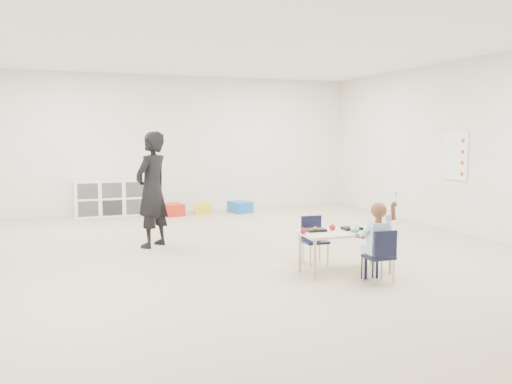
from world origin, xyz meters
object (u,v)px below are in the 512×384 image
object	(u,v)px
chair_near	(379,256)
child	(379,240)
adult	(152,190)
table	(345,252)
cubby_shelf	(111,198)

from	to	relation	value
chair_near	child	size ratio (longest dim) A/B	0.63
adult	table	bearing A→B (deg)	86.17
chair_near	child	xyz separation A→B (m)	(0.00, 0.00, 0.17)
cubby_shelf	adult	distance (m)	3.30
cubby_shelf	adult	bearing A→B (deg)	-85.44
cubby_shelf	table	bearing A→B (deg)	-69.19
chair_near	cubby_shelf	xyz separation A→B (m)	(-2.23, 6.00, 0.05)
table	chair_near	size ratio (longest dim) A/B	1.85
chair_near	cubby_shelf	size ratio (longest dim) A/B	0.42
child	table	bearing A→B (deg)	107.08
cubby_shelf	adult	world-z (taller)	adult
cubby_shelf	child	bearing A→B (deg)	-69.63
table	child	size ratio (longest dim) A/B	1.17
table	chair_near	xyz separation A→B (m)	(0.13, -0.49, 0.04)
child	adult	xyz separation A→B (m)	(-1.97, 2.74, 0.36)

